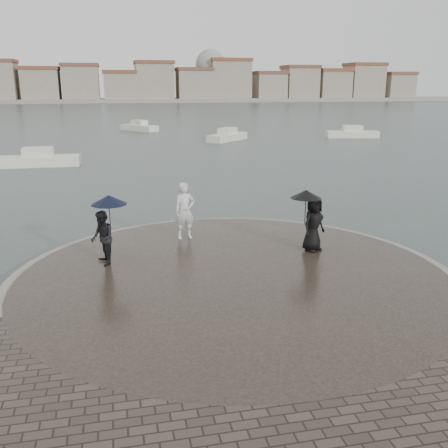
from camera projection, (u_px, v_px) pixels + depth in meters
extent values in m
plane|color=#2B3835|center=(272.00, 347.00, 10.71)|extent=(400.00, 400.00, 0.00)
cylinder|color=gray|center=(234.00, 280.00, 13.96)|extent=(12.50, 12.50, 0.32)
cylinder|color=#2D261E|center=(234.00, 280.00, 13.95)|extent=(11.90, 11.90, 0.36)
imported|color=silver|center=(185.00, 211.00, 16.88)|extent=(0.77, 0.56, 1.93)
imported|color=black|center=(102.00, 238.00, 14.46)|extent=(0.78, 0.90, 1.60)
cylinder|color=black|center=(110.00, 218.00, 14.45)|extent=(0.02, 0.02, 0.90)
cone|color=black|center=(109.00, 200.00, 14.31)|extent=(1.06, 1.06, 0.28)
imported|color=black|center=(313.00, 224.00, 15.66)|extent=(1.02, 0.91, 1.75)
cylinder|color=black|center=(305.00, 210.00, 15.59)|extent=(0.02, 0.02, 0.90)
cone|color=black|center=(306.00, 194.00, 15.45)|extent=(0.99, 0.99, 0.26)
cube|color=gray|center=(121.00, 100.00, 163.88)|extent=(260.00, 20.00, 1.20)
cube|color=#A0947F|center=(41.00, 87.00, 154.90)|extent=(11.00, 10.00, 10.00)
cube|color=brown|center=(40.00, 68.00, 153.43)|extent=(11.60, 10.60, 1.00)
cube|color=#A0947F|center=(81.00, 85.00, 157.26)|extent=(11.00, 10.00, 11.00)
cube|color=brown|center=(80.00, 65.00, 155.64)|extent=(11.60, 10.60, 1.00)
cube|color=#A0947F|center=(120.00, 88.00, 160.01)|extent=(10.00, 10.00, 9.00)
cube|color=brown|center=(119.00, 72.00, 158.67)|extent=(10.60, 10.60, 1.00)
cube|color=#A0947F|center=(154.00, 83.00, 161.89)|extent=(12.00, 10.00, 12.00)
cube|color=brown|center=(154.00, 62.00, 160.14)|extent=(12.60, 10.60, 1.00)
cube|color=#A0947F|center=(194.00, 87.00, 164.85)|extent=(11.00, 10.00, 10.00)
cube|color=brown|center=(194.00, 69.00, 163.37)|extent=(11.60, 10.60, 1.00)
cube|color=#A0947F|center=(229.00, 82.00, 166.93)|extent=(13.00, 10.00, 13.00)
cube|color=brown|center=(229.00, 60.00, 165.05)|extent=(13.60, 10.60, 1.00)
cube|color=#A0947F|center=(269.00, 88.00, 170.37)|extent=(10.00, 10.00, 9.00)
cube|color=brown|center=(269.00, 73.00, 169.03)|extent=(10.60, 10.60, 1.00)
cube|color=#A0947F|center=(300.00, 85.00, 172.38)|extent=(11.00, 10.00, 11.00)
cube|color=brown|center=(300.00, 67.00, 170.77)|extent=(11.60, 10.60, 1.00)
cube|color=#A0947F|center=(332.00, 86.00, 175.00)|extent=(11.00, 10.00, 10.00)
cube|color=brown|center=(333.00, 70.00, 173.52)|extent=(11.60, 10.60, 1.00)
cube|color=#A0947F|center=(363.00, 84.00, 177.22)|extent=(12.00, 10.00, 12.00)
cube|color=brown|center=(365.00, 64.00, 175.47)|extent=(12.60, 10.60, 1.00)
cube|color=#A0947F|center=(396.00, 88.00, 180.31)|extent=(10.00, 10.00, 9.00)
cube|color=brown|center=(397.00, 73.00, 178.97)|extent=(10.60, 10.60, 1.00)
sphere|color=gray|center=(210.00, 65.00, 166.09)|extent=(10.00, 10.00, 10.00)
cube|color=silver|center=(39.00, 163.00, 34.64)|extent=(5.51, 1.62, 0.90)
cube|color=silver|center=(38.00, 154.00, 34.48)|extent=(2.00, 1.21, 0.90)
cube|color=silver|center=(227.00, 138.00, 50.50)|extent=(4.94, 5.10, 0.90)
cube|color=silver|center=(227.00, 132.00, 50.33)|extent=(2.25, 2.28, 0.90)
cube|color=silver|center=(352.00, 135.00, 53.51)|extent=(5.71, 2.64, 0.90)
cube|color=silver|center=(352.00, 130.00, 53.35)|extent=(2.20, 1.57, 0.90)
cube|color=silver|center=(139.00, 129.00, 61.57)|extent=(4.60, 5.35, 0.90)
cube|color=silver|center=(139.00, 124.00, 61.41)|extent=(2.17, 2.32, 0.90)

